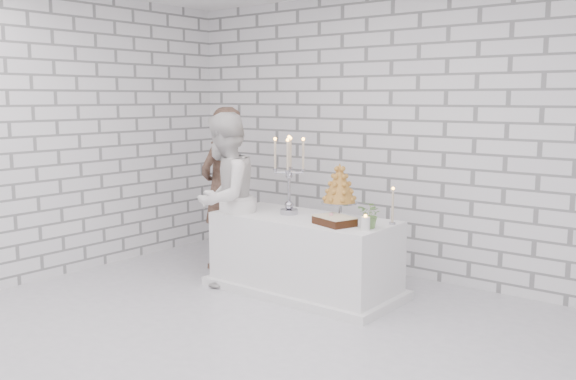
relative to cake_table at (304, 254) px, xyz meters
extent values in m
cube|color=silver|center=(0.60, -1.36, -0.38)|extent=(6.00, 5.00, 0.01)
cube|color=white|center=(0.60, 1.14, 1.12)|extent=(6.00, 0.01, 3.00)
cube|color=white|center=(-2.40, -1.36, 1.12)|extent=(0.01, 5.00, 3.00)
cube|color=white|center=(0.00, 0.00, 0.00)|extent=(1.80, 0.80, 0.75)
imported|color=#38241A|center=(-1.29, 0.21, 0.52)|extent=(0.50, 0.70, 1.79)
imported|color=white|center=(-0.81, -0.27, 0.50)|extent=(0.86, 0.99, 1.75)
cube|color=black|center=(0.45, -0.15, 0.42)|extent=(0.42, 0.35, 0.08)
cylinder|color=white|center=(0.79, -0.18, 0.44)|extent=(0.10, 0.10, 0.12)
cylinder|color=beige|center=(0.85, 0.20, 0.54)|extent=(0.06, 0.06, 0.32)
imported|color=#3F7033|center=(0.78, -0.07, 0.50)|extent=(0.25, 0.22, 0.24)
camera|label=1|loc=(3.54, -4.75, 1.51)|focal=38.92mm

